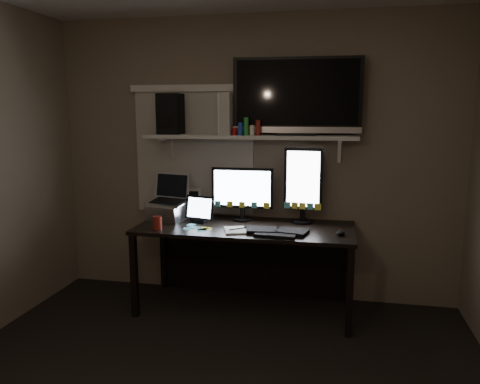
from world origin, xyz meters
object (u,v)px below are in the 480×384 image
(monitor_landscape, at_px, (242,194))
(laptop, at_px, (168,198))
(mouse, at_px, (341,233))
(monitor_portrait, at_px, (303,185))
(tv, at_px, (297,96))
(keyboard, at_px, (277,231))
(desk, at_px, (248,243))
(speaker, at_px, (171,114))
(cup, at_px, (157,223))
(game_console, at_px, (228,114))
(tablet, at_px, (200,209))

(monitor_landscape, height_order, laptop, monitor_landscape)
(mouse, bearing_deg, monitor_portrait, 145.05)
(laptop, relative_size, tv, 0.38)
(laptop, bearing_deg, keyboard, -1.18)
(desk, bearing_deg, monitor_landscape, 128.70)
(speaker, bearing_deg, cup, -89.51)
(laptop, relative_size, game_console, 1.15)
(tablet, bearing_deg, tv, 26.03)
(laptop, distance_m, game_console, 0.90)
(laptop, relative_size, cup, 3.68)
(mouse, relative_size, tv, 0.10)
(monitor_landscape, height_order, mouse, monitor_landscape)
(monitor_portrait, height_order, tv, tv)
(cup, bearing_deg, monitor_portrait, 22.39)
(laptop, bearing_deg, tablet, 5.14)
(monitor_portrait, bearing_deg, cup, -152.10)
(monitor_landscape, bearing_deg, tablet, -155.64)
(mouse, relative_size, speaker, 0.29)
(monitor_portrait, bearing_deg, game_console, -172.16)
(desk, bearing_deg, mouse, -17.77)
(cup, bearing_deg, speaker, 92.49)
(desk, height_order, cup, cup)
(tv, bearing_deg, laptop, -175.61)
(keyboard, xyz_separation_m, laptop, (-1.00, 0.25, 0.18))
(laptop, distance_m, tv, 1.41)
(desk, height_order, game_console, game_console)
(desk, distance_m, speaker, 1.30)
(monitor_landscape, bearing_deg, cup, -144.47)
(monitor_portrait, distance_m, keyboard, 0.53)
(speaker, bearing_deg, laptop, -101.23)
(desk, bearing_deg, monitor_portrait, 12.29)
(tablet, bearing_deg, speaker, 168.95)
(keyboard, xyz_separation_m, tv, (0.10, 0.39, 1.05))
(monitor_portrait, xyz_separation_m, tv, (-0.07, 0.00, 0.74))
(monitor_landscape, xyz_separation_m, mouse, (0.85, -0.33, -0.22))
(speaker, bearing_deg, monitor_portrait, 0.16)
(cup, bearing_deg, game_console, 42.00)
(monitor_portrait, xyz_separation_m, tablet, (-0.86, -0.18, -0.21))
(tablet, bearing_deg, monitor_landscape, 38.65)
(tablet, height_order, tv, tv)
(monitor_portrait, distance_m, tv, 0.74)
(monitor_portrait, bearing_deg, speaker, -172.32)
(monitor_landscape, height_order, speaker, speaker)
(monitor_landscape, bearing_deg, laptop, -170.59)
(tv, relative_size, speaker, 3.05)
(keyboard, bearing_deg, desk, 138.86)
(keyboard, bearing_deg, game_console, 146.64)
(laptop, bearing_deg, monitor_portrait, 19.62)
(monitor_landscape, bearing_deg, desk, -52.14)
(desk, xyz_separation_m, cup, (-0.68, -0.37, 0.23))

